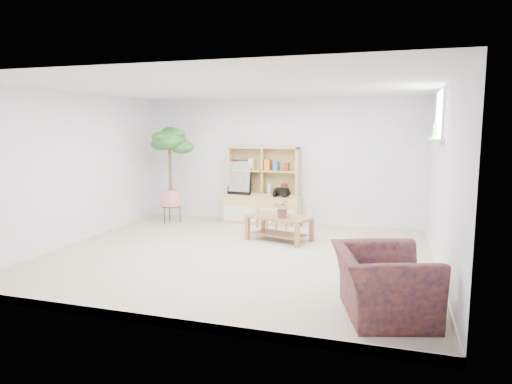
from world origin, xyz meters
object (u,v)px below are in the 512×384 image
(storage_unit, at_px, (262,186))
(floor_tree, at_px, (170,175))
(coffee_table, at_px, (279,228))
(armchair, at_px, (383,279))

(storage_unit, distance_m, floor_tree, 1.79)
(storage_unit, relative_size, floor_tree, 0.79)
(coffee_table, distance_m, armchair, 3.14)
(storage_unit, xyz_separation_m, coffee_table, (0.66, -1.24, -0.53))
(storage_unit, height_order, coffee_table, storage_unit)
(coffee_table, xyz_separation_m, floor_tree, (-2.37, 0.77, 0.73))
(floor_tree, height_order, armchair, floor_tree)
(armchair, bearing_deg, floor_tree, 33.77)
(storage_unit, height_order, floor_tree, floor_tree)
(storage_unit, xyz_separation_m, floor_tree, (-1.71, -0.47, 0.19))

